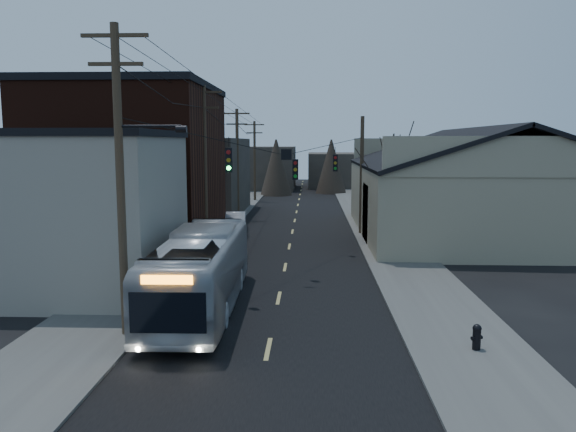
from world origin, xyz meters
name	(u,v)px	position (x,y,z in m)	size (l,w,h in m)	color
ground	(263,375)	(0.00, 0.00, 0.00)	(160.00, 160.00, 0.00)	black
road_surface	(294,224)	(0.00, 30.00, 0.01)	(9.00, 110.00, 0.02)	black
sidewalk_left	(215,223)	(-6.50, 30.00, 0.06)	(4.00, 110.00, 0.12)	#474744
sidewalk_right	(374,224)	(6.50, 30.00, 0.06)	(4.00, 110.00, 0.12)	#474744
building_clapboard	(79,214)	(-9.00, 9.00, 3.50)	(8.00, 8.00, 7.00)	gray
building_brick	(133,169)	(-10.00, 20.00, 5.00)	(10.00, 12.00, 10.00)	black
building_left_far	(193,177)	(-9.50, 36.00, 3.50)	(9.00, 14.00, 7.00)	#312C27
warehouse	(473,198)	(13.00, 25.00, 2.70)	(16.16, 20.60, 7.73)	gray
building_far_left	(260,168)	(-6.00, 65.00, 3.00)	(10.00, 12.00, 6.00)	#312C27
building_far_right	(348,170)	(7.00, 70.00, 2.50)	(12.00, 14.00, 5.00)	#312C27
bare_tree	(392,191)	(6.50, 20.00, 3.60)	(0.40, 0.40, 7.20)	black
utility_lines	(248,167)	(-3.11, 24.14, 4.95)	(11.24, 45.28, 10.50)	#382B1E
bus	(201,271)	(-3.00, 6.19, 1.59)	(2.67, 11.40, 3.18)	#9EA3AA
parked_car	(236,222)	(-4.30, 26.18, 0.71)	(1.50, 4.30, 1.42)	#A5A7AD
fire_hydrant	(477,336)	(6.66, 1.96, 0.56)	(0.40, 0.28, 0.83)	black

